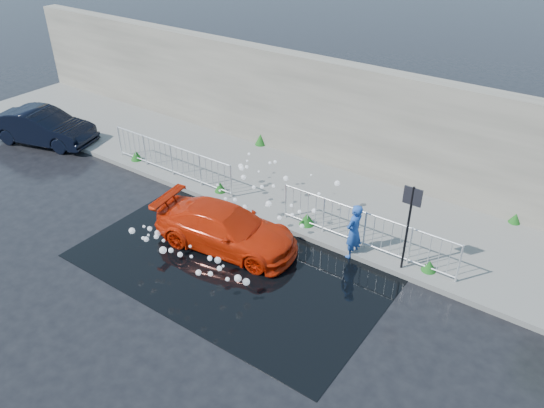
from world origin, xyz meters
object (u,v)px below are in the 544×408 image
at_px(sign_post, 410,215).
at_px(red_car, 226,228).
at_px(person, 354,231).
at_px(dark_car, 43,127).

height_order(sign_post, red_car, sign_post).
relative_size(sign_post, red_car, 0.63).
bearing_deg(person, red_car, -53.74).
distance_m(sign_post, red_car, 4.77).
bearing_deg(red_car, sign_post, -77.24).
distance_m(dark_car, person, 12.75).
bearing_deg(person, sign_post, 102.79).
bearing_deg(sign_post, dark_car, -177.97).
relative_size(sign_post, dark_car, 0.63).
distance_m(sign_post, person, 1.65).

